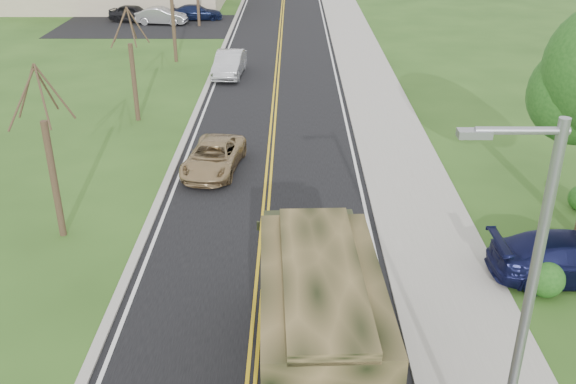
{
  "coord_description": "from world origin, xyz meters",
  "views": [
    {
      "loc": [
        1.0,
        -9.45,
        11.11
      ],
      "look_at": [
        0.86,
        9.77,
        1.8
      ],
      "focal_mm": 40.0,
      "sensor_mm": 36.0,
      "label": 1
    }
  ],
  "objects_px": {
    "military_truck": "(318,310)",
    "pickup_navy": "(573,258)",
    "suv_champagne": "(214,157)",
    "sedan_silver": "(229,64)"
  },
  "relations": [
    {
      "from": "suv_champagne",
      "to": "pickup_navy",
      "type": "distance_m",
      "value": 14.5
    },
    {
      "from": "military_truck",
      "to": "pickup_navy",
      "type": "height_order",
      "value": "military_truck"
    },
    {
      "from": "military_truck",
      "to": "suv_champagne",
      "type": "height_order",
      "value": "military_truck"
    },
    {
      "from": "military_truck",
      "to": "sedan_silver",
      "type": "bearing_deg",
      "value": 97.05
    },
    {
      "from": "military_truck",
      "to": "sedan_silver",
      "type": "xyz_separation_m",
      "value": [
        -4.61,
        27.62,
        -1.35
      ]
    },
    {
      "from": "suv_champagne",
      "to": "sedan_silver",
      "type": "xyz_separation_m",
      "value": [
        -0.66,
        14.85,
        0.14
      ]
    },
    {
      "from": "sedan_silver",
      "to": "pickup_navy",
      "type": "xyz_separation_m",
      "value": [
        12.62,
        -23.04,
        -0.03
      ]
    },
    {
      "from": "sedan_silver",
      "to": "pickup_navy",
      "type": "bearing_deg",
      "value": -57.61
    },
    {
      "from": "suv_champagne",
      "to": "sedan_silver",
      "type": "distance_m",
      "value": 14.86
    },
    {
      "from": "suv_champagne",
      "to": "pickup_navy",
      "type": "bearing_deg",
      "value": -26.94
    }
  ]
}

